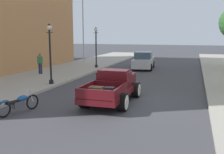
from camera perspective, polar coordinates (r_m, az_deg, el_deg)
ground_plane at (r=13.73m, az=0.82°, el=-4.81°), size 140.00×140.00×0.00m
sidewalk_left at (r=17.19m, az=-23.05°, el=-2.42°), size 5.50×64.00×0.15m
hotrod_truck_maroon at (r=13.24m, az=0.36°, el=-1.99°), size 2.21×4.95×1.58m
motorcycle_parked at (r=11.93m, az=-19.50°, el=-5.33°), size 0.80×2.06×0.93m
car_background_silver at (r=25.67m, az=6.81°, el=3.47°), size 2.09×4.41×1.65m
pedestrian_sidewalk_left at (r=22.07m, az=-15.24°, el=3.09°), size 0.53×0.22×1.65m
street_lamp_near at (r=17.33m, az=-13.22°, el=5.88°), size 0.50×0.32×3.85m
street_lamp_far at (r=25.42m, az=-3.46°, el=7.12°), size 0.50×0.32×3.85m
flagpole at (r=29.44m, az=-5.88°, el=13.98°), size 1.74×0.16×9.16m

